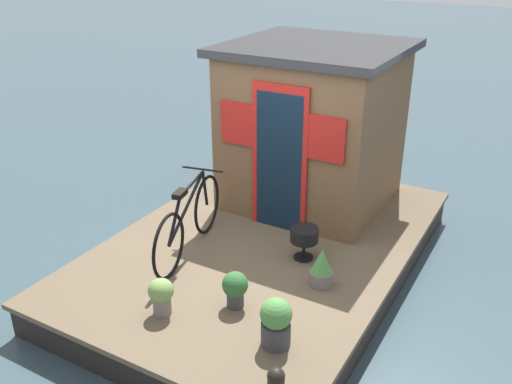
% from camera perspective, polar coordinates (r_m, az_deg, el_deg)
% --- Properties ---
extents(ground_plane, '(60.00, 60.00, 0.00)m').
position_cam_1_polar(ground_plane, '(6.95, 0.83, -7.72)').
color(ground_plane, '#384C54').
extents(houseboat_deck, '(4.84, 3.25, 0.41)m').
position_cam_1_polar(houseboat_deck, '(6.84, 0.84, -6.27)').
color(houseboat_deck, brown).
rests_on(houseboat_deck, ground_plane).
extents(houseboat_cabin, '(2.08, 2.13, 2.09)m').
position_cam_1_polar(houseboat_cabin, '(7.39, 5.85, 6.78)').
color(houseboat_cabin, brown).
rests_on(houseboat_cabin, houseboat_deck).
extents(bicycle, '(1.73, 0.54, 0.86)m').
position_cam_1_polar(bicycle, '(6.34, -6.80, -2.92)').
color(bicycle, black).
rests_on(bicycle, houseboat_deck).
extents(potted_plant_sage, '(0.26, 0.26, 0.38)m').
position_cam_1_polar(potted_plant_sage, '(5.50, -2.13, -9.66)').
color(potted_plant_sage, '#38383D').
rests_on(potted_plant_sage, houseboat_deck).
extents(potted_plant_basil, '(0.25, 0.25, 0.42)m').
position_cam_1_polar(potted_plant_basil, '(5.86, 6.66, -7.63)').
color(potted_plant_basil, slate).
rests_on(potted_plant_basil, houseboat_deck).
extents(potted_plant_ivy, '(0.24, 0.24, 0.38)m').
position_cam_1_polar(potted_plant_ivy, '(5.48, -9.58, -10.23)').
color(potted_plant_ivy, slate).
rests_on(potted_plant_ivy, houseboat_deck).
extents(potted_plant_lavender, '(0.28, 0.28, 0.47)m').
position_cam_1_polar(potted_plant_lavender, '(5.03, 2.04, -13.03)').
color(potted_plant_lavender, '#38383D').
rests_on(potted_plant_lavender, houseboat_deck).
extents(charcoal_grill, '(0.31, 0.31, 0.38)m').
position_cam_1_polar(charcoal_grill, '(6.25, 4.92, -4.50)').
color(charcoal_grill, black).
rests_on(charcoal_grill, houseboat_deck).
extents(mooring_bollard, '(0.15, 0.15, 0.24)m').
position_cam_1_polar(mooring_bollard, '(4.66, 2.04, -18.54)').
color(mooring_bollard, black).
rests_on(mooring_bollard, houseboat_deck).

